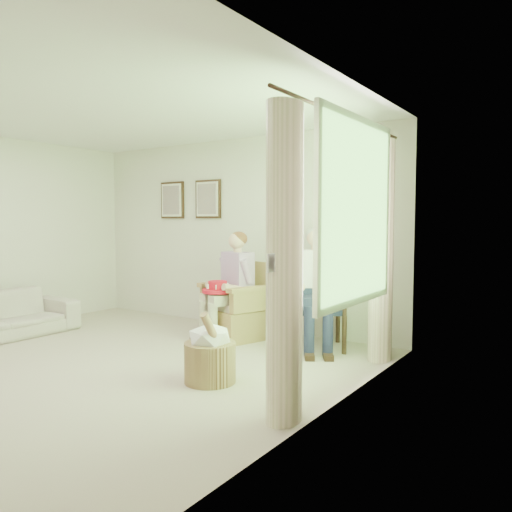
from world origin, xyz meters
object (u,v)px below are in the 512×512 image
at_px(wicker_armchair, 239,313).
at_px(person_wicker, 233,279).
at_px(red_hat, 218,288).
at_px(wood_armchair, 320,301).
at_px(hatbox, 210,353).
at_px(person_dark, 313,280).

relative_size(wicker_armchair, person_wicker, 0.73).
relative_size(wicker_armchair, red_hat, 2.50).
bearing_deg(wood_armchair, hatbox, -129.61).
bearing_deg(wicker_armchair, wood_armchair, 26.11).
bearing_deg(wood_armchair, wicker_armchair, 155.96).
bearing_deg(person_dark, person_wicker, 154.14).
relative_size(person_wicker, person_dark, 0.96).
bearing_deg(hatbox, wicker_armchair, 117.80).
height_order(wicker_armchair, wood_armchair, wood_armchair).
bearing_deg(person_wicker, wood_armchair, 32.69).
height_order(wood_armchair, person_dark, person_dark).
xyz_separation_m(wicker_armchair, person_wicker, (0.00, -0.13, 0.45)).
bearing_deg(hatbox, person_dark, 82.00).
bearing_deg(person_dark, wicker_armchair, 147.30).
xyz_separation_m(wicker_armchair, person_dark, (1.06, -0.01, 0.50)).
bearing_deg(person_dark, red_hat, 163.25).
distance_m(wood_armchair, person_wicker, 1.12).
xyz_separation_m(person_wicker, person_dark, (1.06, 0.12, 0.05)).
height_order(wicker_armchair, person_dark, person_dark).
xyz_separation_m(person_dark, red_hat, (-1.14, -0.32, -0.15)).
height_order(person_dark, red_hat, person_dark).
distance_m(wicker_armchair, red_hat, 0.48).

